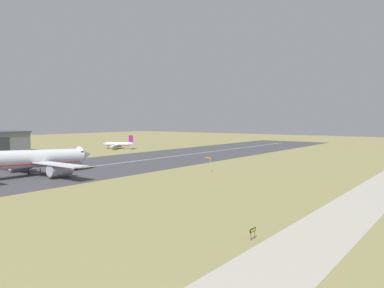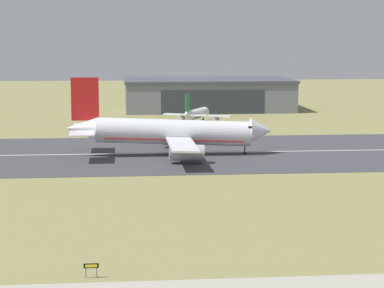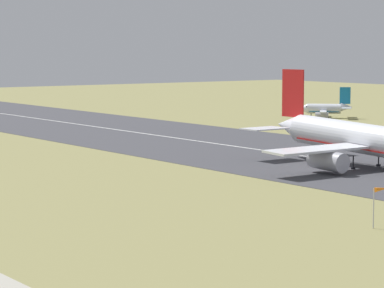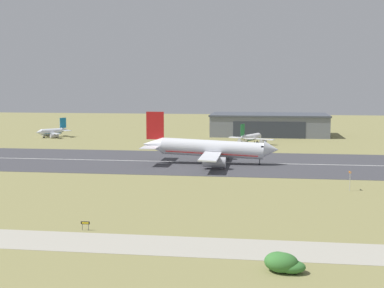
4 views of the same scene
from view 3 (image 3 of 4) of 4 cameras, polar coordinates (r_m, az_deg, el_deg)
name	(u,v)px [view 3 (image 3 of 4)]	position (r m, az deg, el deg)	size (l,w,h in m)	color
ground_plane	(68,198)	(135.42, -7.76, -3.39)	(696.22, 696.22, 0.00)	olive
runway_strip	(368,165)	(174.48, 10.99, -1.31)	(456.22, 55.98, 0.06)	#3D3D42
runway_centreline	(368,165)	(174.48, 10.99, -1.30)	(410.60, 0.70, 0.01)	silver
airplane_landing	(364,140)	(170.34, 10.74, 0.26)	(46.92, 46.80, 17.76)	silver
airplane_parked_east	(325,109)	(287.89, 8.35, 2.18)	(18.21, 18.12, 9.74)	silver
windsock_pole	(381,191)	(114.44, 11.77, -2.90)	(0.61, 2.69, 5.10)	#B7B7BC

